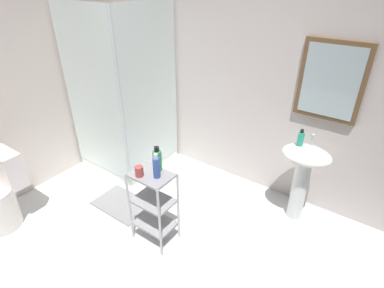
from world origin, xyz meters
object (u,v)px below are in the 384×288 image
body_wash_bottle_green (157,160)px  bath_mat (122,204)px  pedestal_sink (303,170)px  storage_cart (153,202)px  toilet (0,198)px  rinse_cup (139,171)px  shampoo_bottle_blue (156,167)px  hand_soap_bottle (301,138)px  shower_stall (128,133)px

body_wash_bottle_green → bath_mat: (-0.61, 0.05, -0.83)m
pedestal_sink → storage_cart: bearing=-132.7°
toilet → rinse_cup: bearing=26.6°
pedestal_sink → shampoo_bottle_blue: size_ratio=3.59×
rinse_cup → shampoo_bottle_blue: bearing=28.7°
bath_mat → toilet: bearing=-131.3°
pedestal_sink → body_wash_bottle_green: 1.41m
bath_mat → pedestal_sink: bearing=30.2°
toilet → hand_soap_bottle: size_ratio=4.72×
toilet → rinse_cup: 1.53m
toilet → hand_soap_bottle: 2.96m
hand_soap_bottle → body_wash_bottle_green: size_ratio=0.71×
pedestal_sink → rinse_cup: size_ratio=8.90×
shower_stall → shampoo_bottle_blue: size_ratio=8.87×
pedestal_sink → toilet: bearing=-142.7°
storage_cart → shampoo_bottle_blue: bearing=0.7°
storage_cart → rinse_cup: rinse_cup is taller
storage_cart → hand_soap_bottle: (0.89, 1.10, 0.44)m
bath_mat → rinse_cup: bearing=-20.8°
rinse_cup → bath_mat: (-0.55, 0.21, -0.78)m
hand_soap_bottle → rinse_cup: bearing=-129.3°
hand_soap_bottle → pedestal_sink: bearing=-21.3°
hand_soap_bottle → body_wash_bottle_green: hand_soap_bottle is taller
storage_cart → toilet: bearing=-152.2°
pedestal_sink → shampoo_bottle_blue: shampoo_bottle_blue is taller
storage_cart → shower_stall: bearing=145.4°
hand_soap_bottle → rinse_cup: (-0.96, -1.17, -0.09)m
pedestal_sink → body_wash_bottle_green: bearing=-135.2°
toilet → shampoo_bottle_blue: size_ratio=3.37×
hand_soap_bottle → shampoo_bottle_blue: (-0.83, -1.10, -0.04)m
storage_cart → bath_mat: size_ratio=1.23×
shower_stall → rinse_cup: bearing=-38.8°
storage_cart → pedestal_sink: bearing=47.3°
pedestal_sink → shampoo_bottle_blue: (-0.92, -1.07, 0.26)m
shampoo_bottle_blue → rinse_cup: bearing=-151.3°
storage_cart → body_wash_bottle_green: 0.41m
pedestal_sink → storage_cart: pedestal_sink is taller
toilet → storage_cart: size_ratio=1.03×
bath_mat → hand_soap_bottle: bearing=32.6°
shower_stall → body_wash_bottle_green: (1.11, -0.68, 0.38)m
storage_cart → hand_soap_bottle: 1.49m
toilet → body_wash_bottle_green: (1.37, 0.81, 0.52)m
pedestal_sink → storage_cart: (-0.98, -1.07, -0.14)m
shower_stall → bath_mat: shower_stall is taller
body_wash_bottle_green → shampoo_bottle_blue: (0.07, -0.09, -0.00)m
shower_stall → toilet: 1.52m
body_wash_bottle_green → shampoo_bottle_blue: bearing=-52.8°
pedestal_sink → toilet: 2.96m
shampoo_bottle_blue → pedestal_sink: bearing=49.3°
shampoo_bottle_blue → toilet: bearing=-153.2°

